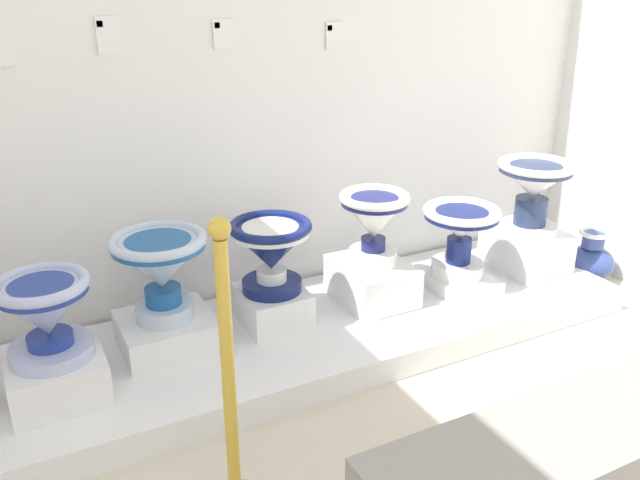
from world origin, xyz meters
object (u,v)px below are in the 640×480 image
object	(u,v)px
antique_toilet_central_ornate	(271,247)
plinth_block_rightmost	(526,249)
antique_toilet_squat_floral	(461,228)
info_placard_third	(224,34)
antique_toilet_rightmost	(534,185)
antique_toilet_broad_patterned	(160,264)
decorative_vase_corner	(590,260)
info_placard_second	(109,35)
info_placard_fourth	(335,36)
plinth_block_squat_floral	(456,280)
plinth_block_leftmost	(57,376)
plinth_block_central_ornate	(273,305)
antique_toilet_leftmost	(45,311)
stanchion_post_near_left	(232,433)
plinth_block_broad_patterned	(167,332)
plinth_block_pale_glazed	(372,281)
antique_toilet_pale_glazed	(374,218)

from	to	relation	value
antique_toilet_central_ornate	plinth_block_rightmost	world-z (taller)	antique_toilet_central_ornate
antique_toilet_squat_floral	info_placard_third	bearing A→B (deg)	156.22
antique_toilet_squat_floral	antique_toilet_rightmost	xyz separation A→B (m)	(0.48, 0.02, 0.15)
antique_toilet_broad_patterned	antique_toilet_rightmost	world-z (taller)	antique_toilet_rightmost
antique_toilet_central_ornate	decorative_vase_corner	world-z (taller)	antique_toilet_central_ornate
info_placard_second	info_placard_fourth	distance (m)	1.02
antique_toilet_broad_patterned	plinth_block_squat_floral	size ratio (longest dim) A/B	1.00
plinth_block_leftmost	info_placard_fourth	size ratio (longest dim) A/B	2.82
antique_toilet_broad_patterned	decorative_vase_corner	size ratio (longest dim) A/B	1.28
plinth_block_central_ornate	decorative_vase_corner	bearing A→B (deg)	-6.04
antique_toilet_leftmost	plinth_block_central_ornate	xyz separation A→B (m)	(0.94, 0.16, -0.28)
antique_toilet_broad_patterned	stanchion_post_near_left	bearing A→B (deg)	-92.15
plinth_block_leftmost	plinth_block_broad_patterned	distance (m)	0.48
antique_toilet_central_ornate	plinth_block_squat_floral	xyz separation A→B (m)	(0.97, -0.09, -0.33)
plinth_block_central_ornate	info_placard_fourth	xyz separation A→B (m)	(0.50, 0.35, 1.12)
antique_toilet_central_ornate	info_placard_second	xyz separation A→B (m)	(-0.52, 0.35, 0.88)
plinth_block_squat_floral	plinth_block_rightmost	xyz separation A→B (m)	(0.48, 0.02, 0.07)
plinth_block_leftmost	plinth_block_pale_glazed	size ratio (longest dim) A/B	0.87
antique_toilet_broad_patterned	antique_toilet_squat_floral	world-z (taller)	antique_toilet_broad_patterned
plinth_block_rightmost	info_placard_second	bearing A→B (deg)	167.97
plinth_block_pale_glazed	info_placard_fourth	distance (m)	1.16
plinth_block_squat_floral	antique_toilet_leftmost	bearing A→B (deg)	-178.06
plinth_block_rightmost	antique_toilet_rightmost	size ratio (longest dim) A/B	0.99
plinth_block_broad_patterned	decorative_vase_corner	size ratio (longest dim) A/B	1.25
plinth_block_leftmost	antique_toilet_broad_patterned	size ratio (longest dim) A/B	0.89
plinth_block_leftmost	antique_toilet_pale_glazed	size ratio (longest dim) A/B	0.99
plinth_block_central_ornate	plinth_block_rightmost	size ratio (longest dim) A/B	0.83
decorative_vase_corner	antique_toilet_central_ornate	bearing A→B (deg)	173.96
antique_toilet_leftmost	decorative_vase_corner	xyz separation A→B (m)	(2.74, -0.03, -0.35)
antique_toilet_squat_floral	plinth_block_rightmost	bearing A→B (deg)	2.94
antique_toilet_central_ornate	antique_toilet_rightmost	distance (m)	1.45
antique_toilet_leftmost	antique_toilet_central_ornate	world-z (taller)	antique_toilet_leftmost
plinth_block_leftmost	plinth_block_central_ornate	size ratio (longest dim) A/B	1.09
plinth_block_central_ornate	plinth_block_squat_floral	xyz separation A→B (m)	(0.97, -0.09, -0.05)
antique_toilet_leftmost	decorative_vase_corner	distance (m)	2.77
antique_toilet_squat_floral	info_placard_second	xyz separation A→B (m)	(-1.48, 0.44, 0.93)
info_placard_fourth	antique_toilet_rightmost	bearing A→B (deg)	-23.92
antique_toilet_rightmost	plinth_block_central_ornate	bearing A→B (deg)	177.34
antique_toilet_pale_glazed	antique_toilet_squat_floral	xyz separation A→B (m)	(0.45, -0.07, -0.11)
antique_toilet_pale_glazed	plinth_block_squat_floral	bearing A→B (deg)	-9.16
stanchion_post_near_left	plinth_block_broad_patterned	bearing A→B (deg)	87.85
decorative_vase_corner	plinth_block_central_ornate	bearing A→B (deg)	173.96
plinth_block_broad_patterned	antique_toilet_squat_floral	bearing A→B (deg)	-3.70
antique_toilet_leftmost	info_placard_second	world-z (taller)	info_placard_second
plinth_block_leftmost	antique_toilet_central_ornate	size ratio (longest dim) A/B	0.95
antique_toilet_broad_patterned	antique_toilet_squat_floral	bearing A→B (deg)	-3.70
antique_toilet_broad_patterned	plinth_block_rightmost	size ratio (longest dim) A/B	1.02
plinth_block_rightmost	plinth_block_squat_floral	bearing A→B (deg)	-177.06
antique_toilet_central_ornate	antique_toilet_rightmost	world-z (taller)	antique_toilet_rightmost
antique_toilet_central_ornate	antique_toilet_squat_floral	bearing A→B (deg)	-5.42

